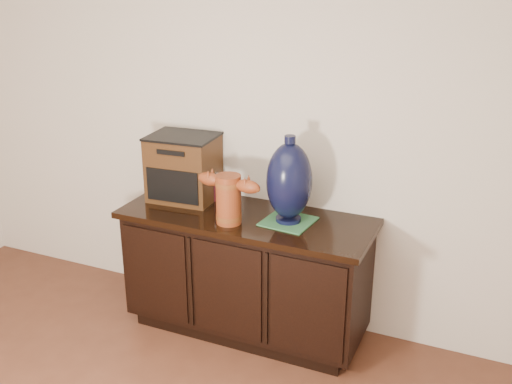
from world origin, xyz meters
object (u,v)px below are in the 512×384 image
at_px(tv_radio, 184,167).
at_px(terracotta_vessel, 229,196).
at_px(sideboard, 246,273).
at_px(lamp_base, 289,181).
at_px(spray_can, 214,186).

bearing_deg(tv_radio, terracotta_vessel, -32.75).
relative_size(sideboard, terracotta_vessel, 3.71).
height_order(sideboard, terracotta_vessel, terracotta_vessel).
bearing_deg(tv_radio, sideboard, -15.83).
bearing_deg(tv_radio, lamp_base, -10.74).
bearing_deg(lamp_base, terracotta_vessel, -154.48).
xyz_separation_m(tv_radio, lamp_base, (0.71, -0.08, 0.04)).
relative_size(tv_radio, spray_can, 2.31).
distance_m(tv_radio, spray_can, 0.21).
distance_m(lamp_base, spray_can, 0.57).
xyz_separation_m(sideboard, spray_can, (-0.28, 0.14, 0.46)).
distance_m(sideboard, terracotta_vessel, 0.54).
xyz_separation_m(sideboard, tv_radio, (-0.46, 0.10, 0.57)).
distance_m(sideboard, spray_can, 0.55).
bearing_deg(sideboard, spray_can, 152.88).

